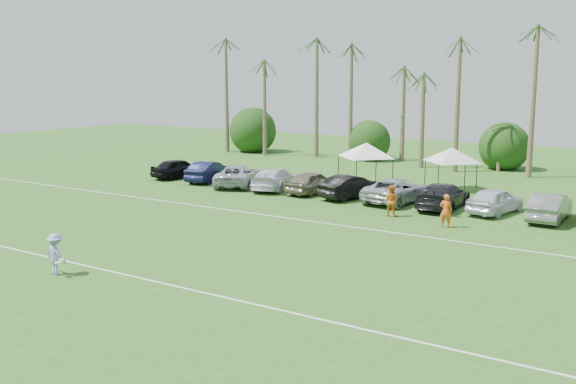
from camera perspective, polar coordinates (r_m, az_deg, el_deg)
The scene contains 28 objects.
ground at distance 25.46m, azimuth -19.04°, elevation -7.78°, with size 120.00×120.00×0.00m, color #2B5D1B.
field_lines at distance 30.84m, azimuth -7.38°, elevation -4.17°, with size 80.00×12.10×0.01m.
palm_tree_0 at distance 67.05m, azimuth -5.67°, elevation 10.05°, with size 2.40×2.40×8.90m.
palm_tree_1 at distance 64.11m, azimuth -2.09°, elevation 10.87°, with size 2.40×2.40×9.90m.
palm_tree_2 at distance 61.44m, azimuth 1.84°, elevation 11.70°, with size 2.40×2.40×10.90m.
palm_tree_3 at distance 59.54m, azimuth 5.25°, elevation 12.53°, with size 2.40×2.40×11.90m.
palm_tree_4 at distance 57.77m, azimuth 8.79°, elevation 9.96°, with size 2.40×2.40×8.90m.
palm_tree_5 at distance 56.29m, azimuth 12.61°, elevation 10.72°, with size 2.40×2.40×9.90m.
palm_tree_6 at distance 55.08m, azimuth 16.64°, elevation 11.46°, with size 2.40×2.40×10.90m.
palm_tree_7 at distance 54.14m, azimuth 20.85°, elevation 12.15°, with size 2.40×2.40×11.90m.
bush_tree_0 at distance 66.32m, azimuth -2.99°, elevation 5.17°, with size 4.00×4.00×4.00m.
bush_tree_1 at distance 59.79m, azimuth 7.27°, elevation 4.55°, with size 4.00×4.00×4.00m.
bush_tree_2 at distance 55.81m, azimuth 18.51°, elevation 3.70°, with size 4.00×4.00×4.00m.
sideline_player_a at distance 33.76m, azimuth 13.86°, elevation -1.63°, with size 0.63×0.42×1.73m, color orange.
sideline_player_b at distance 35.85m, azimuth 9.15°, elevation -0.78°, with size 0.84×0.65×1.73m, color orange.
canopy_tent_left at distance 45.32m, azimuth 6.98°, elevation 4.37°, with size 4.42×4.42×3.58m.
canopy_tent_right at distance 44.75m, azimuth 14.40°, elevation 3.84°, with size 4.18×4.18×3.39m.
frisbee_player at distance 26.64m, azimuth -19.94°, elevation -5.20°, with size 1.11×0.69×1.64m.
parked_car_0 at distance 49.55m, azimuth -9.66°, elevation 2.10°, with size 1.77×4.39×1.50m, color black.
parked_car_1 at distance 47.58m, azimuth -7.04°, elevation 1.83°, with size 1.58×4.54×1.50m, color #0F1134.
parked_car_2 at distance 45.43m, azimuth -4.48°, elevation 1.48°, with size 2.48×5.38×1.50m, color #A7ACB3.
parked_car_3 at distance 43.92m, azimuth -1.19°, elevation 1.21°, with size 2.09×5.15×1.50m, color silver.
parked_car_4 at distance 42.40m, azimuth 2.19°, elevation 0.88°, with size 1.77×4.39×1.50m, color #7A6E58.
parked_car_5 at distance 40.82m, azimuth 5.65°, elevation 0.47°, with size 1.58×4.54×1.50m, color black.
parked_car_6 at distance 39.91m, azimuth 9.69°, elevation 0.15°, with size 2.48×5.38×1.50m, color #A6A9B2.
parked_car_7 at distance 38.65m, azimuth 13.61°, elevation -0.32°, with size 2.09×5.15×1.50m, color black.
parked_car_8 at distance 38.00m, azimuth 17.94°, elevation -0.71°, with size 1.77×4.39×1.50m, color silver.
parked_car_9 at distance 37.08m, azimuth 22.25°, elevation -1.24°, with size 1.58×4.54×1.50m, color slate.
Camera 1 is at (19.17, -14.92, 7.62)m, focal length 40.00 mm.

